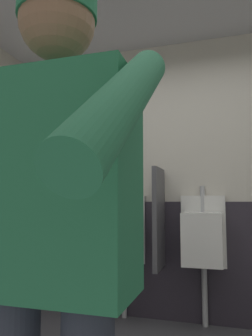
% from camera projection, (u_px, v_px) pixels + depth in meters
% --- Properties ---
extents(wall_back, '(4.15, 0.12, 2.68)m').
position_uv_depth(wall_back, '(181.00, 177.00, 3.15)').
color(wall_back, beige).
rests_on(wall_back, ground_plane).
extents(wainscot_band_back, '(3.55, 0.03, 1.09)m').
position_uv_depth(wainscot_band_back, '(182.00, 260.00, 3.00)').
color(wainscot_band_back, '#2D2833').
rests_on(wainscot_band_back, ground_plane).
extents(urinal_left, '(0.40, 0.34, 1.24)m').
position_uv_depth(urinal_left, '(122.00, 235.00, 3.04)').
color(urinal_left, white).
rests_on(urinal_left, ground_plane).
extents(urinal_middle, '(0.40, 0.34, 1.24)m').
position_uv_depth(urinal_middle, '(203.00, 238.00, 2.82)').
color(urinal_middle, white).
rests_on(urinal_middle, ground_plane).
extents(privacy_divider_panel, '(0.04, 0.40, 0.90)m').
position_uv_depth(privacy_divider_panel, '(159.00, 218.00, 2.88)').
color(privacy_divider_panel, '#4C4C51').
extents(person, '(0.68, 0.60, 1.74)m').
position_uv_depth(person, '(51.00, 226.00, 0.88)').
color(person, '#2D3342').
rests_on(person, ground_plane).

